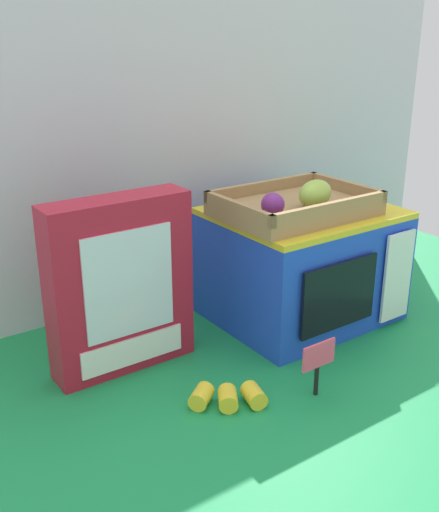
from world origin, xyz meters
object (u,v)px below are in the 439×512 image
toy_microwave (303,264)px  cookie_set_box (121,286)px  food_groups_crate (296,205)px  loose_toy_banana (228,397)px  loose_toy_apple (377,270)px  price_sign (318,361)px

toy_microwave → cookie_set_box: cookie_set_box is taller
food_groups_crate → loose_toy_banana: bearing=-149.6°
food_groups_crate → loose_toy_banana: 0.41m
cookie_set_box → loose_toy_banana: bearing=-69.6°
toy_microwave → loose_toy_apple: toy_microwave is taller
cookie_set_box → price_sign: cookie_set_box is taller
cookie_set_box → toy_microwave: bearing=-4.4°
food_groups_crate → price_sign: (-0.15, -0.23, -0.19)m
toy_microwave → loose_toy_apple: (0.28, 0.03, -0.09)m
food_groups_crate → price_sign: bearing=-122.3°
cookie_set_box → price_sign: size_ratio=3.21×
food_groups_crate → loose_toy_apple: food_groups_crate is taller
toy_microwave → price_sign: toy_microwave is taller
food_groups_crate → loose_toy_banana: (-0.29, -0.17, -0.24)m
loose_toy_apple → food_groups_crate: bearing=-171.3°
food_groups_crate → cookie_set_box: size_ratio=0.93×
toy_microwave → food_groups_crate: food_groups_crate is taller
loose_toy_apple → toy_microwave: bearing=-173.0°
cookie_set_box → loose_toy_apple: size_ratio=5.50×
food_groups_crate → price_sign: 0.33m
price_sign → loose_toy_banana: price_sign is taller
cookie_set_box → price_sign: bearing=-51.3°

